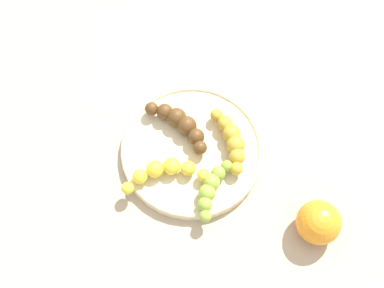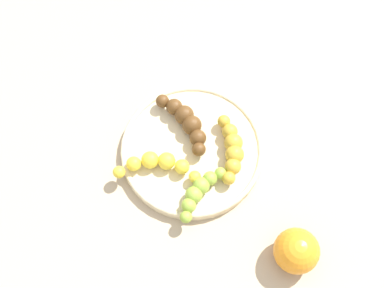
% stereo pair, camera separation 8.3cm
% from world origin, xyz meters
% --- Properties ---
extents(ground_plane, '(2.40, 2.40, 0.00)m').
position_xyz_m(ground_plane, '(0.00, 0.00, 0.00)').
color(ground_plane, tan).
extents(fruit_bowl, '(0.26, 0.26, 0.02)m').
position_xyz_m(fruit_bowl, '(0.00, 0.00, 0.01)').
color(fruit_bowl, beige).
rests_on(fruit_bowl, ground_plane).
extents(banana_spotted, '(0.11, 0.10, 0.03)m').
position_xyz_m(banana_spotted, '(-0.04, 0.06, 0.04)').
color(banana_spotted, gold).
rests_on(banana_spotted, fruit_bowl).
extents(banana_overripe, '(0.07, 0.14, 0.04)m').
position_xyz_m(banana_overripe, '(-0.03, -0.04, 0.04)').
color(banana_overripe, '#593819').
rests_on(banana_overripe, fruit_bowl).
extents(banana_yellow, '(0.10, 0.13, 0.03)m').
position_xyz_m(banana_yellow, '(0.07, -0.02, 0.04)').
color(banana_yellow, yellow).
rests_on(banana_yellow, fruit_bowl).
extents(banana_green, '(0.12, 0.04, 0.03)m').
position_xyz_m(banana_green, '(0.06, 0.07, 0.03)').
color(banana_green, '#8CAD38').
rests_on(banana_green, fruit_bowl).
extents(orange_fruit, '(0.08, 0.08, 0.08)m').
position_xyz_m(orange_fruit, '(0.04, 0.25, 0.04)').
color(orange_fruit, orange).
rests_on(orange_fruit, ground_plane).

